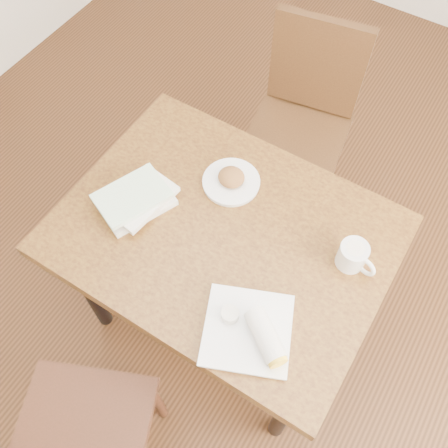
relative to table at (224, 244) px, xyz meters
The scene contains 7 objects.
ground 0.67m from the table, ahead, with size 4.00×5.00×0.01m, color #472814.
table is the anchor object (origin of this frame).
chair_far 0.81m from the table, 96.03° to the left, with size 0.48×0.48×0.95m.
plate_scone 0.23m from the table, 114.63° to the left, with size 0.20×0.20×0.06m.
coffee_mug 0.44m from the table, 16.18° to the left, with size 0.13×0.09×0.09m.
plate_burrito 0.38m from the table, 44.60° to the right, with size 0.34×0.34×0.09m.
book_stack 0.34m from the table, 167.92° to the right, with size 0.25×0.28×0.06m.
Camera 1 is at (0.44, -0.70, 2.18)m, focal length 40.00 mm.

